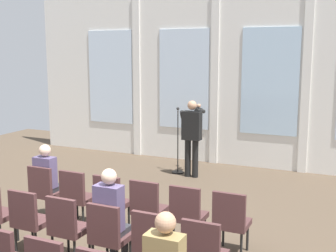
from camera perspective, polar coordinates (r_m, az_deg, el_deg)
The scene contains 16 objects.
rear_partition at distance 11.04m, azimuth 7.66°, elevation 5.97°, with size 10.96×0.14×4.27m.
speaker at distance 9.92m, azimuth 3.10°, elevation -0.88°, with size 0.50×0.69×1.74m.
mic_stand at distance 10.35m, azimuth 1.27°, elevation -4.26°, with size 0.28×0.28×1.55m.
chair_r0_c0 at distance 7.78m, azimuth -15.61°, elevation -7.85°, with size 0.46×0.44×0.94m.
audience_r0_c0 at distance 7.79m, azimuth -15.28°, elevation -6.39°, with size 0.36×0.39×1.29m.
chair_r0_c1 at distance 7.39m, azimuth -11.72°, elevation -8.61°, with size 0.46×0.44×0.94m.
chair_r0_c2 at distance 7.05m, azimuth -7.40°, elevation -9.41°, with size 0.46×0.44×0.94m.
chair_r0_c3 at distance 6.74m, azimuth -2.65°, elevation -10.22°, with size 0.46×0.44×0.94m.
chair_r0_c4 at distance 6.49m, azimuth 2.53°, elevation -11.02°, with size 0.46×0.44×0.94m.
chair_r0_c5 at distance 6.30m, azimuth 8.12°, elevation -11.78°, with size 0.46×0.44×0.94m.
chair_r1_c1 at distance 6.59m, azimuth -17.49°, elevation -11.17°, with size 0.46×0.44×0.94m.
chair_r1_c2 at distance 6.20m, azimuth -12.92°, elevation -12.31°, with size 0.46×0.44×0.94m.
chair_r1_c3 at distance 5.85m, azimuth -7.72°, elevation -13.50°, with size 0.46×0.44×0.94m.
audience_r1_c3 at distance 5.83m, azimuth -7.35°, elevation -11.23°, with size 0.36×0.39×1.37m.
chair_r1_c4 at distance 5.56m, azimuth -1.87°, elevation -14.70°, with size 0.46×0.44×0.94m.
chair_r1_c5 at distance 5.33m, azimuth 4.63°, elevation -15.85°, with size 0.46×0.44×0.94m.
Camera 1 is at (3.22, -4.35, 2.83)m, focal length 47.24 mm.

